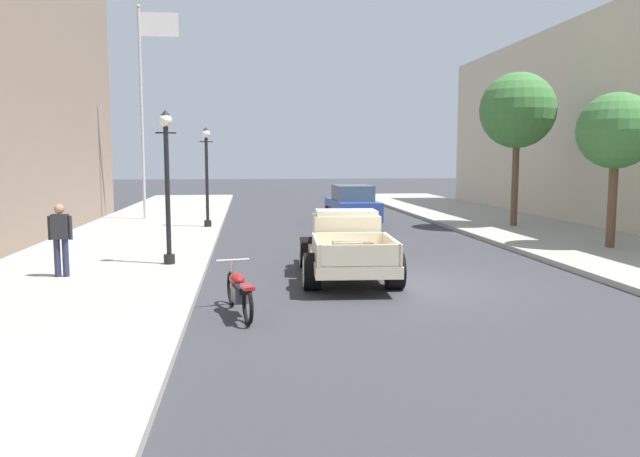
% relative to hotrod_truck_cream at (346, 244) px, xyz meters
% --- Properties ---
extents(ground_plane, '(140.00, 140.00, 0.00)m').
position_rel_hotrod_truck_cream_xyz_m(ground_plane, '(1.12, -1.27, -0.75)').
color(ground_plane, '#333338').
extents(sidewalk_left, '(5.50, 64.00, 0.15)m').
position_rel_hotrod_truck_cream_xyz_m(sidewalk_left, '(-6.13, -1.27, -0.68)').
color(sidewalk_left, '#9E998E').
rests_on(sidewalk_left, ground).
extents(hotrod_truck_cream, '(2.37, 5.01, 1.58)m').
position_rel_hotrod_truck_cream_xyz_m(hotrod_truck_cream, '(0.00, 0.00, 0.00)').
color(hotrod_truck_cream, beige).
rests_on(hotrod_truck_cream, ground).
extents(motorcycle_parked, '(0.70, 2.09, 0.93)m').
position_rel_hotrod_truck_cream_xyz_m(motorcycle_parked, '(-2.51, -3.48, -0.31)').
color(motorcycle_parked, black).
rests_on(motorcycle_parked, ground).
extents(car_background_blue, '(1.98, 4.35, 1.65)m').
position_rel_hotrod_truck_cream_xyz_m(car_background_blue, '(2.17, 11.73, 0.01)').
color(car_background_blue, '#284293').
rests_on(car_background_blue, ground).
extents(pedestrian_sidewalk_left, '(0.53, 0.22, 1.65)m').
position_rel_hotrod_truck_cream_xyz_m(pedestrian_sidewalk_left, '(-6.53, -0.17, 0.33)').
color(pedestrian_sidewalk_left, '#232847').
rests_on(pedestrian_sidewalk_left, sidewalk_left).
extents(street_lamp_near, '(0.50, 0.32, 3.85)m').
position_rel_hotrod_truck_cream_xyz_m(street_lamp_near, '(-4.33, 1.26, 1.63)').
color(street_lamp_near, black).
rests_on(street_lamp_near, sidewalk_left).
extents(street_lamp_far, '(0.50, 0.32, 3.85)m').
position_rel_hotrod_truck_cream_xyz_m(street_lamp_far, '(-3.89, 9.76, 1.63)').
color(street_lamp_far, black).
rests_on(street_lamp_far, sidewalk_left).
extents(flagpole, '(1.74, 0.16, 9.16)m').
position_rel_hotrod_truck_cream_xyz_m(flagpole, '(-6.61, 13.24, 5.02)').
color(flagpole, '#B2B2B7').
rests_on(flagpole, sidewalk_left).
extents(street_tree_nearest, '(2.25, 2.25, 4.60)m').
position_rel_hotrod_truck_cream_xyz_m(street_tree_nearest, '(8.48, 2.67, 2.84)').
color(street_tree_nearest, brown).
rests_on(street_tree_nearest, sidewalk_right).
extents(street_tree_second, '(2.93, 2.93, 5.98)m').
position_rel_hotrod_truck_cream_xyz_m(street_tree_second, '(8.13, 8.65, 3.88)').
color(street_tree_second, brown).
rests_on(street_tree_second, sidewalk_right).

